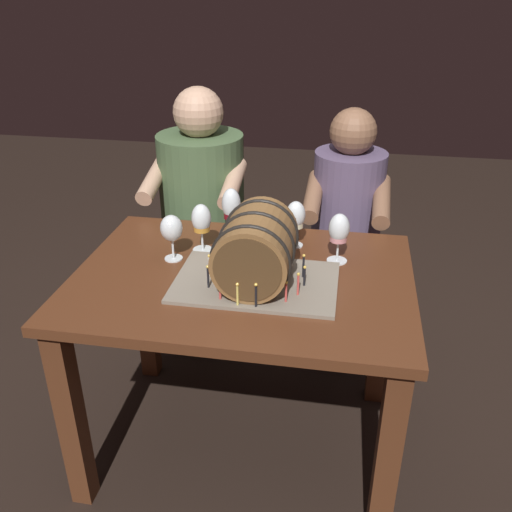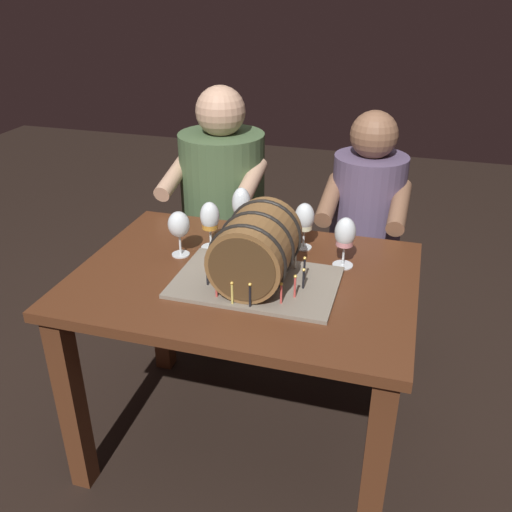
{
  "view_description": "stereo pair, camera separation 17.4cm",
  "coord_description": "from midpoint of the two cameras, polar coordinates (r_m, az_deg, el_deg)",
  "views": [
    {
      "loc": [
        0.32,
        -1.57,
        1.63
      ],
      "look_at": [
        0.05,
        -0.05,
        0.84
      ],
      "focal_mm": 39.08,
      "sensor_mm": 36.0,
      "label": 1
    },
    {
      "loc": [
        0.49,
        -1.53,
        1.63
      ],
      "look_at": [
        0.05,
        -0.05,
        0.84
      ],
      "focal_mm": 39.08,
      "sensor_mm": 36.0,
      "label": 2
    }
  ],
  "objects": [
    {
      "name": "ground_plane",
      "position": [
        2.29,
        -3.46,
        -18.39
      ],
      "size": [
        8.0,
        8.0,
        0.0
      ],
      "primitive_type": "plane",
      "color": "black"
    },
    {
      "name": "dining_table",
      "position": [
        1.9,
        -3.97,
        -5.44
      ],
      "size": [
        1.11,
        0.81,
        0.74
      ],
      "color": "#562D19",
      "rests_on": "ground"
    },
    {
      "name": "barrel_cake",
      "position": [
        1.73,
        -2.87,
        0.37
      ],
      "size": [
        0.52,
        0.34,
        0.25
      ],
      "color": "gray",
      "rests_on": "dining_table"
    },
    {
      "name": "wine_glass_rose",
      "position": [
        1.88,
        5.9,
        2.53
      ],
      "size": [
        0.07,
        0.07,
        0.18
      ],
      "color": "white",
      "rests_on": "dining_table"
    },
    {
      "name": "wine_glass_amber",
      "position": [
        1.96,
        -8.15,
        3.53
      ],
      "size": [
        0.07,
        0.07,
        0.18
      ],
      "color": "white",
      "rests_on": "dining_table"
    },
    {
      "name": "wine_glass_white",
      "position": [
        1.98,
        1.57,
        3.95
      ],
      "size": [
        0.07,
        0.07,
        0.17
      ],
      "color": "white",
      "rests_on": "dining_table"
    },
    {
      "name": "wine_glass_red",
      "position": [
        2.01,
        -5.02,
        5.0
      ],
      "size": [
        0.07,
        0.07,
        0.21
      ],
      "color": "white",
      "rests_on": "dining_table"
    },
    {
      "name": "wine_glass_empty",
      "position": [
        1.92,
        -11.23,
        2.65
      ],
      "size": [
        0.08,
        0.08,
        0.16
      ],
      "color": "white",
      "rests_on": "dining_table"
    },
    {
      "name": "person_seated_left",
      "position": [
        2.59,
        -7.32,
        3.03
      ],
      "size": [
        0.41,
        0.48,
        1.21
      ],
      "color": "#2A3A24",
      "rests_on": "ground"
    },
    {
      "name": "person_seated_right",
      "position": [
        2.52,
        7.03,
        0.5
      ],
      "size": [
        0.35,
        0.45,
        1.15
      ],
      "color": "#372D40",
      "rests_on": "ground"
    }
  ]
}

